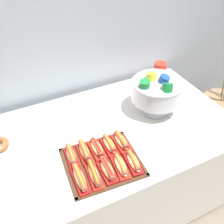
# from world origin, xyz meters

# --- Properties ---
(ground_plane) EXTENTS (10.00, 10.00, 0.00)m
(ground_plane) POSITION_xyz_m (0.00, 0.00, 0.00)
(ground_plane) COLOR #7A6B5B
(back_wall) EXTENTS (6.00, 0.10, 2.60)m
(back_wall) POSITION_xyz_m (0.00, 0.57, 1.30)
(back_wall) COLOR #9EA8B2
(back_wall) RESTS_ON ground_plane
(buffet_table) EXTENTS (1.62, 0.94, 0.76)m
(buffet_table) POSITION_xyz_m (0.00, 0.00, 0.40)
(buffet_table) COLOR white
(buffet_table) RESTS_ON ground_plane
(floor_vase) EXTENTS (0.46, 0.46, 1.05)m
(floor_vase) POSITION_xyz_m (1.24, 0.18, 0.24)
(floor_vase) COLOR #896B4C
(floor_vase) RESTS_ON ground_plane
(serving_tray) EXTENTS (0.43, 0.39, 0.01)m
(serving_tray) POSITION_xyz_m (-0.15, -0.22, 0.77)
(serving_tray) COLOR #472B19
(serving_tray) RESTS_ON buffet_table
(hot_dog_0) EXTENTS (0.07, 0.18, 0.06)m
(hot_dog_0) POSITION_xyz_m (-0.31, -0.29, 0.80)
(hot_dog_0) COLOR #B21414
(hot_dog_0) RESTS_ON serving_tray
(hot_dog_1) EXTENTS (0.08, 0.18, 0.06)m
(hot_dog_1) POSITION_xyz_m (-0.23, -0.30, 0.80)
(hot_dog_1) COLOR red
(hot_dog_1) RESTS_ON serving_tray
(hot_dog_2) EXTENTS (0.07, 0.16, 0.06)m
(hot_dog_2) POSITION_xyz_m (-0.16, -0.31, 0.80)
(hot_dog_2) COLOR red
(hot_dog_2) RESTS_ON serving_tray
(hot_dog_3) EXTENTS (0.08, 0.17, 0.06)m
(hot_dog_3) POSITION_xyz_m (-0.08, -0.31, 0.80)
(hot_dog_3) COLOR red
(hot_dog_3) RESTS_ON serving_tray
(hot_dog_4) EXTENTS (0.08, 0.16, 0.06)m
(hot_dog_4) POSITION_xyz_m (-0.01, -0.32, 0.80)
(hot_dog_4) COLOR red
(hot_dog_4) RESTS_ON serving_tray
(hot_dog_5) EXTENTS (0.07, 0.16, 0.06)m
(hot_dog_5) POSITION_xyz_m (-0.29, -0.13, 0.80)
(hot_dog_5) COLOR red
(hot_dog_5) RESTS_ON serving_tray
(hot_dog_6) EXTENTS (0.07, 0.16, 0.06)m
(hot_dog_6) POSITION_xyz_m (-0.22, -0.14, 0.80)
(hot_dog_6) COLOR red
(hot_dog_6) RESTS_ON serving_tray
(hot_dog_7) EXTENTS (0.07, 0.16, 0.06)m
(hot_dog_7) POSITION_xyz_m (-0.14, -0.14, 0.80)
(hot_dog_7) COLOR red
(hot_dog_7) RESTS_ON serving_tray
(hot_dog_8) EXTENTS (0.07, 0.16, 0.06)m
(hot_dog_8) POSITION_xyz_m (-0.07, -0.15, 0.80)
(hot_dog_8) COLOR red
(hot_dog_8) RESTS_ON serving_tray
(hot_dog_9) EXTENTS (0.07, 0.16, 0.06)m
(hot_dog_9) POSITION_xyz_m (0.01, -0.15, 0.80)
(hot_dog_9) COLOR red
(hot_dog_9) RESTS_ON serving_tray
(punch_bowl) EXTENTS (0.34, 0.34, 0.28)m
(punch_bowl) POSITION_xyz_m (0.37, 0.04, 0.93)
(punch_bowl) COLOR silver
(punch_bowl) RESTS_ON buffet_table
(cup_stack) EXTENTS (0.09, 0.09, 0.20)m
(cup_stack) POSITION_xyz_m (0.56, 0.28, 0.87)
(cup_stack) COLOR red
(cup_stack) RESTS_ON buffet_table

